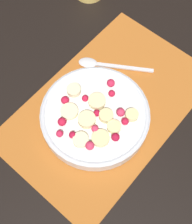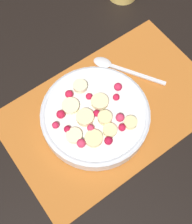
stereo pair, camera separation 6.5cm
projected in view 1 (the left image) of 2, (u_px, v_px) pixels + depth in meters
The scene contains 4 objects.
ground_plane at pixel (107, 107), 0.70m from camera, with size 3.00×3.00×0.00m, color black.
placemat at pixel (108, 106), 0.70m from camera, with size 0.47×0.29×0.01m.
fruit_bowl at pixel (96, 116), 0.66m from camera, with size 0.23×0.23×0.05m.
spoon at pixel (100, 64), 0.74m from camera, with size 0.11×0.16×0.01m.
Camera 1 is at (0.25, 0.18, 0.63)m, focal length 50.00 mm.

